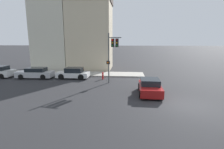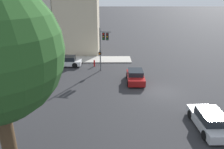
% 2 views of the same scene
% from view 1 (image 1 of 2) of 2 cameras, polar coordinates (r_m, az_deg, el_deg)
% --- Properties ---
extents(ground_plane, '(300.00, 300.00, 0.00)m').
position_cam_1_polar(ground_plane, '(14.25, 23.12, -9.21)').
color(ground_plane, '#28282B').
extents(rowhouse_backdrop, '(6.65, 12.50, 12.11)m').
position_cam_1_polar(rowhouse_backdrop, '(30.23, -12.43, 13.33)').
color(rowhouse_backdrop, beige).
rests_on(rowhouse_backdrop, ground_plane).
extents(traffic_signal, '(0.56, 1.63, 5.52)m').
position_cam_1_polar(traffic_signal, '(19.12, 0.12, 8.28)').
color(traffic_signal, '#515456').
rests_on(traffic_signal, ground_plane).
extents(crossing_car_1, '(3.89, 2.03, 1.37)m').
position_cam_1_polar(crossing_car_1, '(15.91, 12.25, -4.01)').
color(crossing_car_1, maroon).
rests_on(crossing_car_1, ground_plane).
extents(parked_car_0, '(1.93, 3.97, 1.37)m').
position_cam_1_polar(parked_car_0, '(22.50, -12.49, 0.40)').
color(parked_car_0, silver).
rests_on(parked_car_0, ground_plane).
extents(parked_car_1, '(2.06, 4.52, 1.33)m').
position_cam_1_polar(parked_car_1, '(24.19, -23.73, 0.43)').
color(parked_car_1, '#B7B7BC').
rests_on(parked_car_1, ground_plane).
extents(fire_hydrant, '(0.22, 0.22, 0.92)m').
position_cam_1_polar(fire_hydrant, '(21.47, -3.02, -0.31)').
color(fire_hydrant, red).
rests_on(fire_hydrant, ground_plane).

